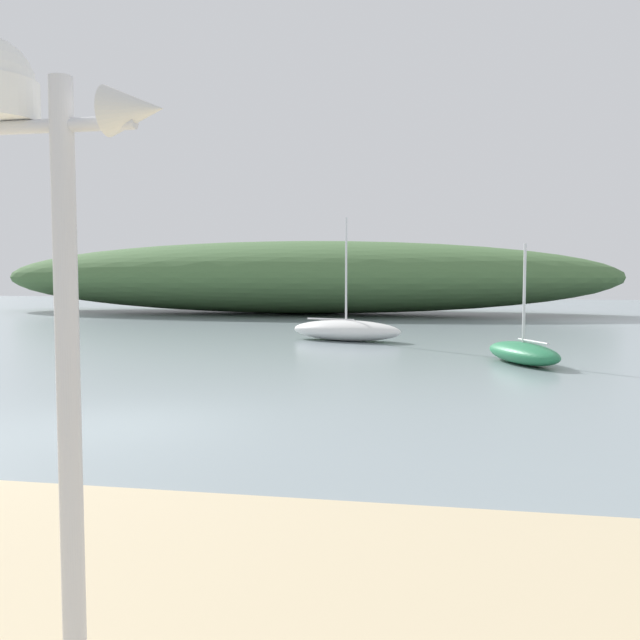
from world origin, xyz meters
TOP-DOWN VIEW (x-y plane):
  - ground_plane at (0.00, 0.00)m, footprint 120.00×120.00m
  - distant_hill at (-3.98, 32.38)m, footprint 40.06×12.17m
  - mast_structure at (3.13, -7.00)m, footprint 1.17×0.48m
  - sailboat_outer_mooring at (7.51, 9.21)m, footprint 2.37×3.35m
  - sailboat_far_right at (1.73, 14.86)m, footprint 4.62×2.76m

SIDE VIEW (x-z plane):
  - ground_plane at x=0.00m, z-range 0.00..0.00m
  - sailboat_outer_mooring at x=7.51m, z-range -1.36..1.99m
  - sailboat_far_right at x=1.73m, z-range -1.90..2.70m
  - distant_hill at x=-3.98m, z-range 0.00..4.61m
  - mast_structure at x=3.13m, z-range 1.30..4.79m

